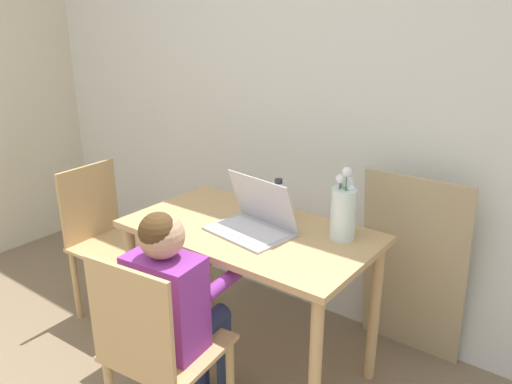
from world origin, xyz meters
TOP-DOWN VIEW (x-y plane):
  - wall_back at (0.00, 2.23)m, footprint 6.40×0.05m
  - dining_table at (0.04, 1.54)m, footprint 1.15×0.64m
  - chair_occupied at (0.07, 0.92)m, footprint 0.44×0.44m
  - chair_spare at (-0.91, 1.44)m, footprint 0.42×0.42m
  - person_seated at (0.06, 1.04)m, footprint 0.34×0.45m
  - laptop at (0.08, 1.53)m, footprint 0.40×0.31m
  - flower_vase at (0.43, 1.70)m, footprint 0.11×0.11m
  - water_bottle at (0.09, 1.70)m, footprint 0.06×0.06m
  - cardboard_panel at (0.63, 2.10)m, footprint 0.51×0.15m

SIDE VIEW (x-z plane):
  - chair_occupied at x=0.07m, z-range 0.02..0.89m
  - chair_spare at x=-0.91m, z-range 0.02..0.89m
  - cardboard_panel at x=0.63m, z-range 0.00..0.98m
  - person_seated at x=0.06m, z-range 0.13..1.14m
  - dining_table at x=0.04m, z-range 0.27..1.02m
  - laptop at x=0.08m, z-range 0.68..0.93m
  - water_bottle at x=0.09m, z-range 0.74..0.95m
  - flower_vase at x=0.43m, z-range 0.71..1.05m
  - wall_back at x=0.00m, z-range 0.00..2.50m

